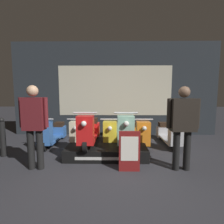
{
  "coord_description": "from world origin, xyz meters",
  "views": [
    {
      "loc": [
        -0.02,
        -2.8,
        1.51
      ],
      "look_at": [
        -0.08,
        1.74,
        0.99
      ],
      "focal_mm": 28.0,
      "sensor_mm": 36.0,
      "label": 1
    }
  ],
  "objects_px": {
    "person_right_browsing": "(183,121)",
    "price_sign_board": "(129,151)",
    "street_bollard": "(3,137)",
    "scooter_backrow_0": "(52,133)",
    "scooter_backrow_3": "(140,134)",
    "scooter_backrow_2": "(110,133)",
    "scooter_display_right": "(124,131)",
    "scooter_backrow_4": "(169,134)",
    "scooter_backrow_1": "(81,133)",
    "person_left_browsing": "(34,121)",
    "scooter_display_left": "(89,131)"
  },
  "relations": [
    {
      "from": "scooter_backrow_4",
      "to": "person_left_browsing",
      "type": "distance_m",
      "value": 3.56
    },
    {
      "from": "scooter_display_left",
      "to": "scooter_backrow_1",
      "type": "relative_size",
      "value": 1.0
    },
    {
      "from": "person_right_browsing",
      "to": "price_sign_board",
      "type": "relative_size",
      "value": 2.07
    },
    {
      "from": "scooter_backrow_0",
      "to": "price_sign_board",
      "type": "bearing_deg",
      "value": -39.53
    },
    {
      "from": "scooter_backrow_1",
      "to": "person_right_browsing",
      "type": "distance_m",
      "value": 2.85
    },
    {
      "from": "person_left_browsing",
      "to": "street_bollard",
      "type": "height_order",
      "value": "person_left_browsing"
    },
    {
      "from": "scooter_backrow_0",
      "to": "scooter_backrow_3",
      "type": "xyz_separation_m",
      "value": [
        2.51,
        0.0,
        0.0
      ]
    },
    {
      "from": "person_left_browsing",
      "to": "price_sign_board",
      "type": "relative_size",
      "value": 2.09
    },
    {
      "from": "scooter_display_right",
      "to": "person_left_browsing",
      "type": "distance_m",
      "value": 2.0
    },
    {
      "from": "scooter_backrow_0",
      "to": "street_bollard",
      "type": "bearing_deg",
      "value": -130.31
    },
    {
      "from": "scooter_backrow_0",
      "to": "price_sign_board",
      "type": "relative_size",
      "value": 2.08
    },
    {
      "from": "street_bollard",
      "to": "scooter_backrow_2",
      "type": "bearing_deg",
      "value": 21.17
    },
    {
      "from": "scooter_backrow_3",
      "to": "street_bollard",
      "type": "xyz_separation_m",
      "value": [
        -3.33,
        -0.97,
        0.13
      ]
    },
    {
      "from": "scooter_backrow_1",
      "to": "scooter_backrow_2",
      "type": "xyz_separation_m",
      "value": [
        0.84,
        0.0,
        0.0
      ]
    },
    {
      "from": "scooter_backrow_1",
      "to": "person_right_browsing",
      "type": "relative_size",
      "value": 1.01
    },
    {
      "from": "scooter_display_right",
      "to": "scooter_backrow_3",
      "type": "xyz_separation_m",
      "value": [
        0.49,
        0.79,
        -0.26
      ]
    },
    {
      "from": "scooter_display_left",
      "to": "price_sign_board",
      "type": "bearing_deg",
      "value": -45.99
    },
    {
      "from": "scooter_display_right",
      "to": "scooter_backrow_4",
      "type": "relative_size",
      "value": 1.0
    },
    {
      "from": "street_bollard",
      "to": "person_right_browsing",
      "type": "bearing_deg",
      "value": -9.59
    },
    {
      "from": "scooter_backrow_2",
      "to": "scooter_backrow_3",
      "type": "height_order",
      "value": "same"
    },
    {
      "from": "scooter_display_left",
      "to": "scooter_backrow_2",
      "type": "height_order",
      "value": "scooter_display_left"
    },
    {
      "from": "scooter_backrow_1",
      "to": "person_left_browsing",
      "type": "bearing_deg",
      "value": -110.02
    },
    {
      "from": "scooter_display_left",
      "to": "person_left_browsing",
      "type": "xyz_separation_m",
      "value": [
        -0.94,
        -0.83,
        0.37
      ]
    },
    {
      "from": "street_bollard",
      "to": "scooter_backrow_1",
      "type": "bearing_deg",
      "value": 30.25
    },
    {
      "from": "scooter_display_left",
      "to": "scooter_backrow_2",
      "type": "bearing_deg",
      "value": 58.31
    },
    {
      "from": "scooter_backrow_4",
      "to": "price_sign_board",
      "type": "relative_size",
      "value": 2.08
    },
    {
      "from": "scooter_display_left",
      "to": "scooter_backrow_4",
      "type": "bearing_deg",
      "value": 20.1
    },
    {
      "from": "person_left_browsing",
      "to": "street_bollard",
      "type": "xyz_separation_m",
      "value": [
        -1.07,
        0.66,
        -0.49
      ]
    },
    {
      "from": "scooter_backrow_0",
      "to": "scooter_backrow_1",
      "type": "bearing_deg",
      "value": 0.0
    },
    {
      "from": "scooter_backrow_2",
      "to": "person_right_browsing",
      "type": "distance_m",
      "value": 2.25
    },
    {
      "from": "scooter_backrow_4",
      "to": "scooter_backrow_0",
      "type": "bearing_deg",
      "value": 180.0
    },
    {
      "from": "scooter_backrow_2",
      "to": "person_left_browsing",
      "type": "bearing_deg",
      "value": -131.33
    },
    {
      "from": "scooter_display_right",
      "to": "scooter_backrow_3",
      "type": "distance_m",
      "value": 0.97
    },
    {
      "from": "scooter_backrow_1",
      "to": "scooter_backrow_3",
      "type": "xyz_separation_m",
      "value": [
        1.68,
        0.0,
        0.0
      ]
    },
    {
      "from": "scooter_display_right",
      "to": "person_right_browsing",
      "type": "bearing_deg",
      "value": -38.05
    },
    {
      "from": "scooter_display_right",
      "to": "person_left_browsing",
      "type": "bearing_deg",
      "value": -154.85
    },
    {
      "from": "scooter_display_right",
      "to": "street_bollard",
      "type": "relative_size",
      "value": 1.76
    },
    {
      "from": "scooter_backrow_1",
      "to": "scooter_backrow_3",
      "type": "distance_m",
      "value": 1.68
    },
    {
      "from": "scooter_backrow_0",
      "to": "street_bollard",
      "type": "distance_m",
      "value": 1.27
    },
    {
      "from": "scooter_backrow_2",
      "to": "scooter_backrow_3",
      "type": "relative_size",
      "value": 1.0
    },
    {
      "from": "scooter_backrow_0",
      "to": "scooter_backrow_2",
      "type": "distance_m",
      "value": 1.68
    },
    {
      "from": "street_bollard",
      "to": "scooter_display_right",
      "type": "bearing_deg",
      "value": 3.51
    },
    {
      "from": "scooter_backrow_4",
      "to": "person_right_browsing",
      "type": "distance_m",
      "value": 1.77
    },
    {
      "from": "scooter_display_right",
      "to": "person_right_browsing",
      "type": "height_order",
      "value": "person_right_browsing"
    },
    {
      "from": "scooter_backrow_2",
      "to": "scooter_backrow_0",
      "type": "bearing_deg",
      "value": 180.0
    },
    {
      "from": "street_bollard",
      "to": "scooter_display_left",
      "type": "bearing_deg",
      "value": 4.96
    },
    {
      "from": "scooter_display_left",
      "to": "scooter_backrow_2",
      "type": "distance_m",
      "value": 0.97
    },
    {
      "from": "scooter_display_left",
      "to": "scooter_backrow_0",
      "type": "distance_m",
      "value": 1.45
    },
    {
      "from": "scooter_backrow_0",
      "to": "street_bollard",
      "type": "xyz_separation_m",
      "value": [
        -0.82,
        -0.97,
        0.13
      ]
    },
    {
      "from": "person_right_browsing",
      "to": "street_bollard",
      "type": "relative_size",
      "value": 1.75
    }
  ]
}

